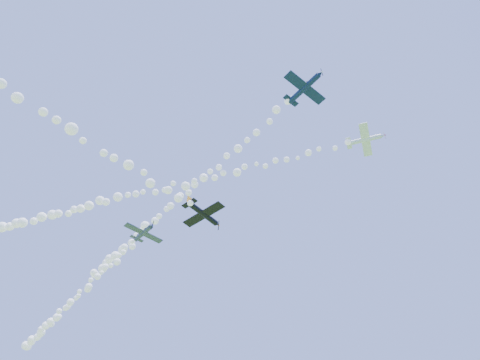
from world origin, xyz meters
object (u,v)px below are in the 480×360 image
Objects in this scene: plane_navy at (305,88)px; plane_black at (203,214)px; plane_white at (365,140)px; plane_grey at (144,233)px.

plane_navy is 24.73m from plane_black.
plane_white is 0.85× the size of plane_navy.
plane_black is (19.60, -4.92, -7.58)m from plane_grey.
plane_navy reaches higher than plane_grey.
plane_navy is at bearing -78.04° from plane_black.
plane_grey is at bearing 175.25° from plane_white.
plane_white reaches higher than plane_grey.
plane_grey is 1.08× the size of plane_black.
plane_navy is (-3.48, -12.31, 3.47)m from plane_white.
plane_navy is at bearing -124.71° from plane_white.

